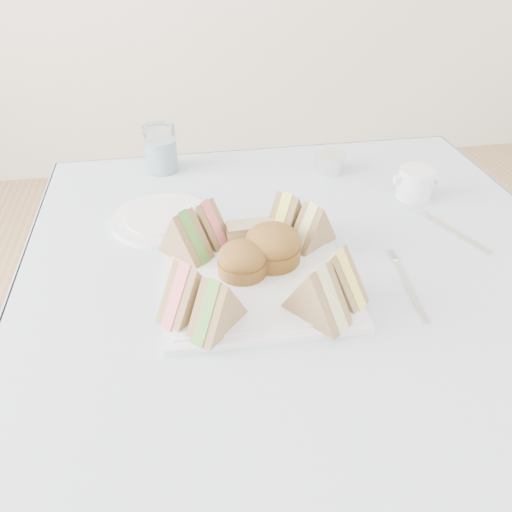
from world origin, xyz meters
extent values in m
plane|color=#9E7751|center=(0.00, 0.00, 0.00)|extent=(4.00, 4.00, 0.00)
cube|color=brown|center=(0.00, 0.00, 0.37)|extent=(0.90, 0.90, 0.74)
cube|color=silver|center=(0.00, 0.00, 0.74)|extent=(1.02, 1.02, 0.01)
cube|color=silver|center=(-0.10, -0.03, 0.75)|extent=(0.32, 0.32, 0.01)
cylinder|color=brown|center=(-0.12, -0.02, 0.79)|extent=(0.09, 0.09, 0.06)
cylinder|color=brown|center=(-0.07, 0.00, 0.79)|extent=(0.13, 0.13, 0.07)
cube|color=#C0AA8C|center=(-0.09, 0.06, 0.78)|extent=(0.09, 0.04, 0.04)
cylinder|color=silver|center=(-0.26, 0.19, 0.75)|extent=(0.26, 0.26, 0.01)
cylinder|color=white|center=(-0.25, 0.43, 0.80)|extent=(0.09, 0.09, 0.11)
cylinder|color=silver|center=(0.14, 0.35, 0.77)|extent=(0.09, 0.09, 0.04)
cube|color=silver|center=(0.30, 0.06, 0.75)|extent=(0.09, 0.19, 0.00)
cube|color=silver|center=(0.15, -0.10, 0.75)|extent=(0.03, 0.16, 0.00)
cylinder|color=silver|center=(0.29, 0.20, 0.78)|extent=(0.08, 0.08, 0.07)
camera|label=1|loc=(-0.21, -0.69, 1.28)|focal=35.00mm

